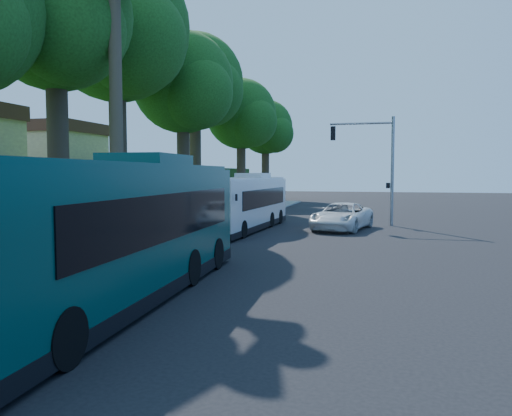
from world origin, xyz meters
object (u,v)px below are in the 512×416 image
(teal_bus, at_px, (115,229))
(pickup, at_px, (342,216))
(white_bus, at_px, (244,202))
(bus_shelter, at_px, (122,208))

(teal_bus, relative_size, pickup, 2.31)
(white_bus, distance_m, pickup, 5.93)
(bus_shelter, distance_m, pickup, 13.51)
(white_bus, relative_size, pickup, 1.99)
(teal_bus, height_order, pickup, teal_bus)
(teal_bus, distance_m, pickup, 19.13)
(bus_shelter, relative_size, teal_bus, 0.24)
(bus_shelter, xyz_separation_m, teal_bus, (4.65, -8.65, 0.13))
(teal_bus, xyz_separation_m, pickup, (4.47, 18.57, -1.13))
(bus_shelter, distance_m, teal_bus, 9.82)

